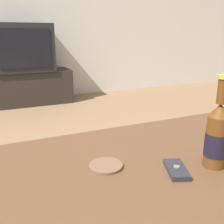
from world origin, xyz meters
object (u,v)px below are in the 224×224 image
Objects in this scene: tv_stand at (26,87)px; cell_phone at (176,169)px; beer_bottle at (217,135)px; television at (23,48)px.

cell_phone is (0.09, -2.77, 0.28)m from tv_stand.
beer_bottle reaches higher than tv_stand.
tv_stand is 4.09× the size of beer_bottle.
cell_phone is at bearing -88.06° from tv_stand.
cell_phone is (-0.12, 0.01, -0.09)m from beer_bottle.
tv_stand is 2.79m from cell_phone.
tv_stand is 1.59× the size of television.
television is 2.80m from beer_bottle.
beer_bottle is 2.28× the size of cell_phone.
television is at bearing 113.56° from cell_phone.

